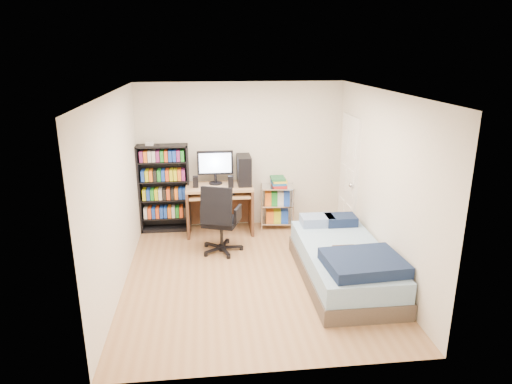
{
  "coord_description": "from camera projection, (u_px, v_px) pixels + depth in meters",
  "views": [
    {
      "loc": [
        -0.61,
        -5.67,
        3.01
      ],
      "look_at": [
        0.08,
        0.4,
        1.09
      ],
      "focal_mm": 32.0,
      "sensor_mm": 36.0,
      "label": 1
    }
  ],
  "objects": [
    {
      "name": "wire_cart",
      "position": [
        277.0,
        194.0,
        7.91
      ],
      "size": [
        0.61,
        0.47,
        0.92
      ],
      "rotation": [
        0.0,
        0.0,
        -0.12
      ],
      "color": "silver",
      "rests_on": "room"
    },
    {
      "name": "door",
      "position": [
        349.0,
        177.0,
        7.51
      ],
      "size": [
        0.12,
        0.8,
        2.0
      ],
      "color": "white",
      "rests_on": "room"
    },
    {
      "name": "room",
      "position": [
        253.0,
        189.0,
        5.97
      ],
      "size": [
        3.58,
        4.08,
        2.58
      ],
      "color": "#A67A53",
      "rests_on": "ground"
    },
    {
      "name": "office_chair",
      "position": [
        221.0,
        231.0,
        6.97
      ],
      "size": [
        0.83,
        0.83,
        1.1
      ],
      "rotation": [
        0.0,
        0.0,
        -0.34
      ],
      "color": "black",
      "rests_on": "room"
    },
    {
      "name": "bed",
      "position": [
        344.0,
        262.0,
        6.12
      ],
      "size": [
        1.08,
        2.16,
        0.62
      ],
      "color": "brown",
      "rests_on": "room"
    },
    {
      "name": "media_shelf",
      "position": [
        164.0,
        187.0,
        7.71
      ],
      "size": [
        0.84,
        0.28,
        1.56
      ],
      "color": "black",
      "rests_on": "room"
    },
    {
      "name": "computer_desk",
      "position": [
        226.0,
        189.0,
        7.7
      ],
      "size": [
        1.11,
        0.64,
        1.4
      ],
      "color": "tan",
      "rests_on": "room"
    }
  ]
}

